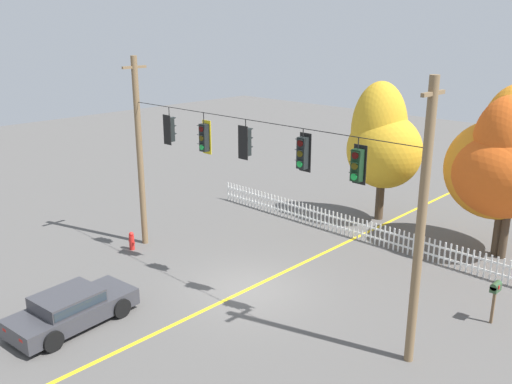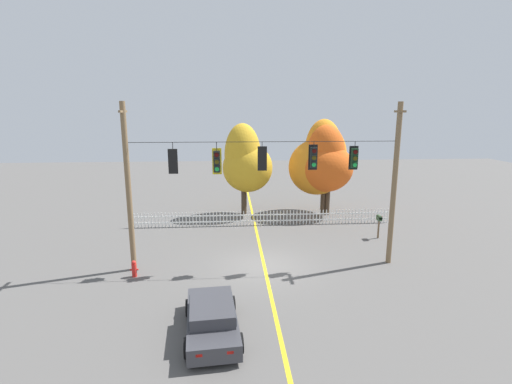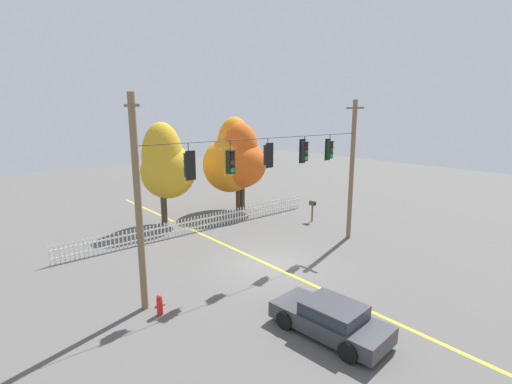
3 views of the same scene
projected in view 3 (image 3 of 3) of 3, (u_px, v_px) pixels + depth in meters
name	position (u px, v px, depth m)	size (l,w,h in m)	color
ground	(269.00, 265.00, 18.16)	(80.00, 80.00, 0.00)	#565451
lane_centerline_stripe	(269.00, 265.00, 18.16)	(0.16, 36.00, 0.01)	gold
signal_support_span	(270.00, 183.00, 17.31)	(12.90, 1.10, 7.94)	brown
traffic_signal_northbound_primary	(189.00, 165.00, 14.40)	(0.43, 0.38, 1.43)	black
traffic_signal_southbound_primary	(230.00, 162.00, 15.67)	(0.43, 0.38, 1.52)	black
traffic_signal_eastbound_side	(268.00, 155.00, 16.95)	(0.43, 0.38, 1.33)	black
traffic_signal_westbound_side	(304.00, 151.00, 18.49)	(0.43, 0.38, 1.35)	black
traffic_signal_northbound_secondary	(329.00, 150.00, 19.74)	(0.43, 0.38, 1.36)	black
white_picket_fence	(203.00, 223.00, 23.40)	(17.31, 0.06, 0.99)	white
autumn_maple_near_fence	(166.00, 166.00, 24.04)	(3.58, 3.15, 6.68)	#473828
autumn_maple_mid	(233.00, 158.00, 27.59)	(4.20, 3.83, 6.96)	#473828
autumn_oak_far_east	(242.00, 159.00, 27.28)	(3.97, 3.29, 6.59)	#473828
parked_car	(331.00, 318.00, 12.38)	(2.11, 4.11, 1.15)	#38383D
fire_hydrant	(160.00, 305.00, 13.62)	(0.38, 0.22, 0.79)	red
roadside_mailbox	(312.00, 205.00, 25.19)	(0.25, 0.44, 1.43)	brown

